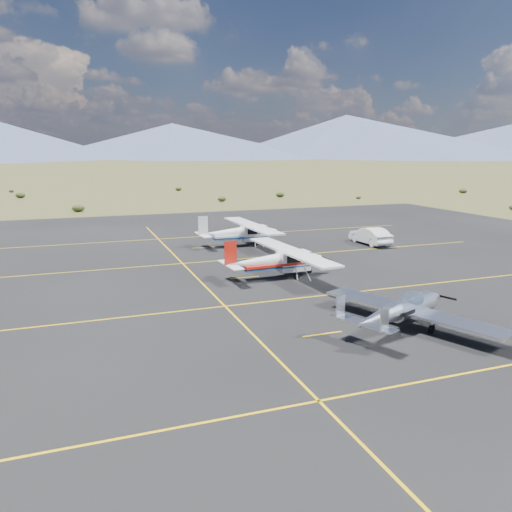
{
  "coord_description": "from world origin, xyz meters",
  "views": [
    {
      "loc": [
        -13.21,
        -22.62,
        8.21
      ],
      "look_at": [
        -2.54,
        6.6,
        1.6
      ],
      "focal_mm": 35.0,
      "sensor_mm": 36.0,
      "label": 1
    }
  ],
  "objects": [
    {
      "name": "ground",
      "position": [
        0.0,
        0.0,
        0.0
      ],
      "size": [
        1600.0,
        1600.0,
        0.0
      ],
      "primitive_type": "plane",
      "color": "#383D1C",
      "rests_on": "ground"
    },
    {
      "name": "apron",
      "position": [
        0.0,
        7.0,
        0.0
      ],
      "size": [
        72.0,
        72.0,
        0.02
      ],
      "primitive_type": "cube",
      "color": "black",
      "rests_on": "ground"
    },
    {
      "name": "aircraft_plain",
      "position": [
        0.23,
        18.27,
        1.22
      ],
      "size": [
        6.48,
        10.83,
        2.75
      ],
      "rotation": [
        0.0,
        0.0,
        0.03
      ],
      "color": "white",
      "rests_on": "apron"
    },
    {
      "name": "aircraft_cessna",
      "position": [
        -1.02,
        6.83,
        1.18
      ],
      "size": [
        6.31,
        10.52,
        2.66
      ],
      "rotation": [
        0.0,
        0.0,
        0.06
      ],
      "color": "silver",
      "rests_on": "apron"
    },
    {
      "name": "aircraft_low_wing",
      "position": [
        0.82,
        -4.16,
        0.96
      ],
      "size": [
        6.81,
        9.07,
        2.01
      ],
      "rotation": [
        0.0,
        0.0,
        0.38
      ],
      "color": "silver",
      "rests_on": "apron"
    },
    {
      "name": "sedan",
      "position": [
        11.31,
        14.94,
        0.77
      ],
      "size": [
        1.74,
        4.68,
        1.53
      ],
      "primitive_type": "imported",
      "rotation": [
        0.0,
        0.0,
        3.17
      ],
      "color": "silver",
      "rests_on": "apron"
    }
  ]
}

